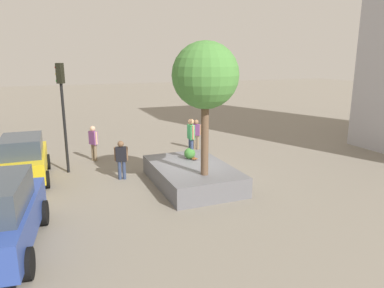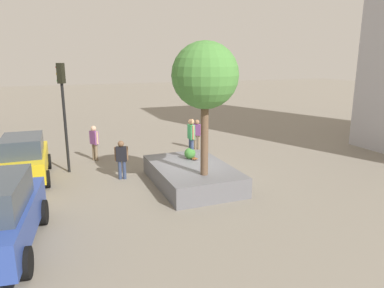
# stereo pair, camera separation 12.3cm
# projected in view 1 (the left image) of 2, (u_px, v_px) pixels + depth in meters

# --- Properties ---
(ground_plane) EXTENTS (120.00, 120.00, 0.00)m
(ground_plane) POSITION_uv_depth(u_px,v_px,m) (191.00, 180.00, 14.84)
(ground_plane) COLOR gray
(planter_ledge) EXTENTS (4.51, 2.90, 0.78)m
(planter_ledge) POSITION_uv_depth(u_px,v_px,m) (192.00, 175.00, 14.28)
(planter_ledge) COLOR slate
(planter_ledge) RESTS_ON ground
(plaza_tree) EXTENTS (2.36, 2.36, 4.82)m
(plaza_tree) POSITION_uv_depth(u_px,v_px,m) (205.00, 76.00, 12.27)
(plaza_tree) COLOR brown
(plaza_tree) RESTS_ON planter_ledge
(boxwood_shrub) EXTENTS (0.48, 0.48, 0.48)m
(boxwood_shrub) POSITION_uv_depth(u_px,v_px,m) (190.00, 153.00, 15.10)
(boxwood_shrub) COLOR #3D7A33
(boxwood_shrub) RESTS_ON planter_ledge
(skateboard) EXTENTS (0.82, 0.32, 0.07)m
(skateboard) POSITION_uv_depth(u_px,v_px,m) (191.00, 157.00, 15.21)
(skateboard) COLOR brown
(skateboard) RESTS_ON planter_ledge
(skateboarder) EXTENTS (0.56, 0.26, 1.66)m
(skateboarder) POSITION_uv_depth(u_px,v_px,m) (191.00, 135.00, 14.98)
(skateboarder) COLOR navy
(skateboarder) RESTS_ON skateboard
(taxi_cab) EXTENTS (4.13, 1.99, 1.91)m
(taxi_cab) POSITION_uv_depth(u_px,v_px,m) (23.00, 158.00, 14.55)
(taxi_cab) COLOR gold
(taxi_cab) RESTS_ON ground
(traffic_light_corner) EXTENTS (0.37, 0.37, 4.80)m
(traffic_light_corner) POSITION_uv_depth(u_px,v_px,m) (62.00, 100.00, 15.08)
(traffic_light_corner) COLOR black
(traffic_light_corner) RESTS_ON ground
(pedestrian_crossing) EXTENTS (0.45, 0.46, 1.69)m
(pedestrian_crossing) POSITION_uv_depth(u_px,v_px,m) (196.00, 132.00, 19.66)
(pedestrian_crossing) COLOR #847056
(pedestrian_crossing) RESTS_ON ground
(passerby_with_bag) EXTENTS (0.53, 0.41, 1.77)m
(passerby_with_bag) POSITION_uv_depth(u_px,v_px,m) (93.00, 141.00, 17.42)
(passerby_with_bag) COLOR #847056
(passerby_with_bag) RESTS_ON ground
(bystander_watching) EXTENTS (0.29, 0.55, 1.67)m
(bystander_watching) POSITION_uv_depth(u_px,v_px,m) (121.00, 157.00, 14.72)
(bystander_watching) COLOR navy
(bystander_watching) RESTS_ON ground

